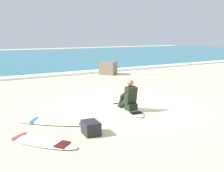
% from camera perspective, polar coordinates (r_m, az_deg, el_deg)
% --- Properties ---
extents(ground_plane, '(80.00, 80.00, 0.00)m').
position_cam_1_polar(ground_plane, '(9.07, 3.37, -4.06)').
color(ground_plane, beige).
extents(sea, '(80.00, 28.00, 0.10)m').
position_cam_1_polar(sea, '(29.12, -21.37, 5.69)').
color(sea, teal).
rests_on(sea, ground).
extents(breaking_foam, '(80.00, 0.90, 0.11)m').
position_cam_1_polar(breaking_foam, '(15.88, -12.59, 2.40)').
color(breaking_foam, white).
rests_on(breaking_foam, ground).
extents(surfboard_main, '(0.84, 2.11, 0.08)m').
position_cam_1_polar(surfboard_main, '(8.49, 3.19, -4.85)').
color(surfboard_main, '#EFE5C6').
rests_on(surfboard_main, ground).
extents(surfer_seated, '(0.38, 0.71, 0.95)m').
position_cam_1_polar(surfer_seated, '(8.21, 3.71, -2.52)').
color(surfer_seated, black).
rests_on(surfer_seated, surfboard_main).
extents(surfboard_spare_near, '(2.18, 1.89, 0.08)m').
position_cam_1_polar(surfboard_spare_near, '(7.32, -11.74, -7.67)').
color(surfboard_spare_near, silver).
rests_on(surfboard_spare_near, ground).
extents(surfboard_spare_far, '(1.56, 1.92, 0.08)m').
position_cam_1_polar(surfboard_spare_far, '(6.19, -15.58, -11.38)').
color(surfboard_spare_far, white).
rests_on(surfboard_spare_far, ground).
extents(shoreline_rock, '(1.12, 1.16, 0.78)m').
position_cam_1_polar(shoreline_rock, '(15.93, -0.86, 3.90)').
color(shoreline_rock, '#756656').
rests_on(shoreline_rock, ground).
extents(beach_bag, '(0.41, 0.51, 0.32)m').
position_cam_1_polar(beach_bag, '(6.41, -4.60, -9.01)').
color(beach_bag, '#232328').
rests_on(beach_bag, ground).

